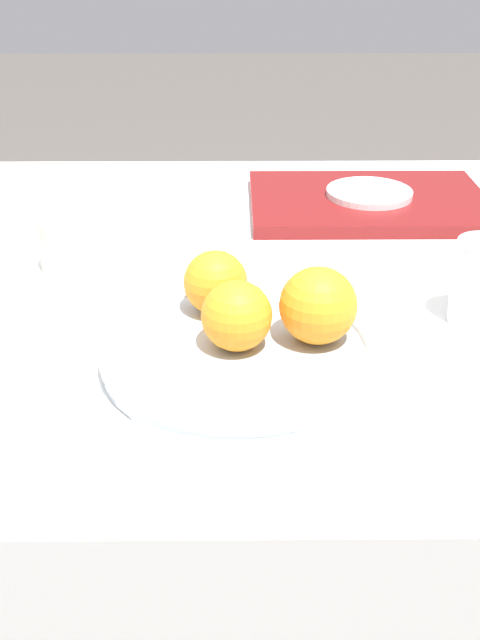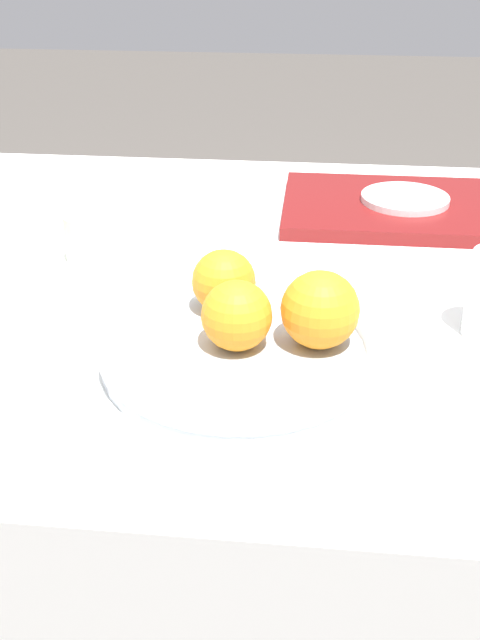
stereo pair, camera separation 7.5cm
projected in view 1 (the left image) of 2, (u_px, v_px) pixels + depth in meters
The scene contains 10 objects.
ground_plane at pixel (202, 636), 1.31m from camera, with size 12.00×12.00×0.00m, color #4C4742.
table at pixel (197, 480), 1.14m from camera, with size 1.33×0.95×0.71m.
fruit_platter at pixel (240, 351), 0.77m from camera, with size 0.29×0.29×0.03m.
orange_0 at pixel (237, 316), 0.75m from camera, with size 0.07×0.07×0.07m.
orange_1 at pixel (318, 306), 0.76m from camera, with size 0.08×0.08×0.08m.
orange_2 at pixel (215, 282), 0.82m from camera, with size 0.07×0.07×0.07m.
serving_tray at pixel (368, 202), 1.17m from camera, with size 0.37×0.26×0.02m.
side_plate at pixel (369, 193), 1.16m from camera, with size 0.13×0.13×0.01m.
cup_0 at pixel (74, 244), 0.96m from camera, with size 0.09×0.09×0.07m.
napkin at pixel (110, 194), 1.22m from camera, with size 0.15×0.13×0.01m.
Camera 1 is at (0.06, -0.88, 1.12)m, focal length 42.00 mm.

